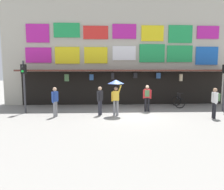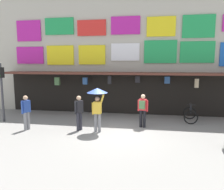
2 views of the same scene
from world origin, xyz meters
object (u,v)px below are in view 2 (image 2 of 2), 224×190
at_px(bicycle_parked, 190,115).
at_px(pedestrian_in_black, 143,108).
at_px(pedestrian_in_red, 79,111).
at_px(traffic_light_near, 1,83).
at_px(pedestrian_in_blue, 26,111).
at_px(pedestrian_with_umbrella, 97,97).

distance_m(bicycle_parked, pedestrian_in_black, 3.05).
bearing_deg(pedestrian_in_red, traffic_light_near, 169.47).
bearing_deg(pedestrian_in_red, bicycle_parked, 24.19).
xyz_separation_m(traffic_light_near, pedestrian_in_red, (4.63, -0.86, -1.19)).
bearing_deg(pedestrian_in_black, bicycle_parked, 31.03).
bearing_deg(bicycle_parked, pedestrian_in_blue, -160.69).
distance_m(pedestrian_in_red, pedestrian_in_black, 3.13).
bearing_deg(pedestrian_with_umbrella, traffic_light_near, 169.96).
xyz_separation_m(pedestrian_with_umbrella, pedestrian_in_red, (-0.93, 0.12, -0.69)).
xyz_separation_m(traffic_light_near, pedestrian_in_blue, (2.10, -1.20, -1.19)).
relative_size(pedestrian_in_blue, pedestrian_with_umbrella, 0.81).
xyz_separation_m(bicycle_parked, pedestrian_in_black, (-2.57, -1.54, 0.59)).
bearing_deg(pedestrian_in_blue, bicycle_parked, 19.31).
height_order(traffic_light_near, bicycle_parked, traffic_light_near).
bearing_deg(pedestrian_in_blue, pedestrian_in_red, 7.63).
bearing_deg(pedestrian_in_blue, pedestrian_with_umbrella, 3.57).
bearing_deg(pedestrian_with_umbrella, pedestrian_in_red, 172.41).
height_order(traffic_light_near, pedestrian_in_black, traffic_light_near).
height_order(pedestrian_with_umbrella, pedestrian_in_red, pedestrian_with_umbrella).
xyz_separation_m(pedestrian_in_red, pedestrian_in_black, (2.98, 0.95, 0.04)).
bearing_deg(bicycle_parked, pedestrian_with_umbrella, -150.50).
distance_m(bicycle_parked, pedestrian_with_umbrella, 5.46).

